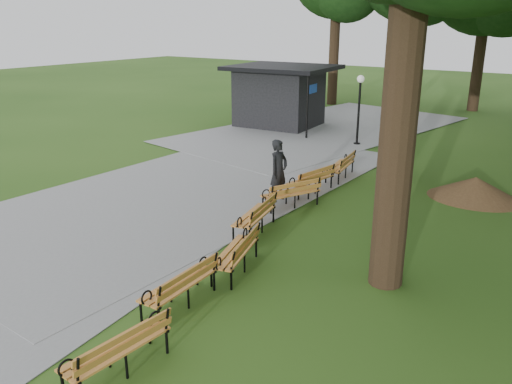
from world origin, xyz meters
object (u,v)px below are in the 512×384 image
Objects in this scene: bench_1 at (179,285)px; bench_5 at (310,180)px; kiosk at (279,96)px; bench_4 at (291,193)px; person at (279,171)px; lamp_post at (360,95)px; dirt_mound at (475,188)px; bench_0 at (116,349)px; bench_2 at (235,253)px; bench_3 at (254,216)px; bench_6 at (340,166)px.

bench_1 and bench_5 have the same top height.
bench_4 is (6.88, -10.32, -1.11)m from kiosk.
person is 1.39m from bench_5.
bench_1 is 7.55m from bench_5.
lamp_post is 1.29× the size of dirt_mound.
bench_0 is (-2.61, -11.93, 0.09)m from dirt_mound.
lamp_post is 8.90m from bench_4.
bench_1 is (-0.59, 2.06, 0.00)m from bench_0.
person is 4.79m from bench_2.
bench_1 is at bearing 1.48° from bench_3.
bench_5 is 1.00× the size of bench_6.
bench_6 is at bearing -171.42° from bench_5.
bench_1 and bench_2 have the same top height.
bench_6 is (1.61, -5.06, -1.75)m from lamp_post.
bench_3 is 1.00× the size of bench_5.
kiosk reaches higher than bench_4.
person is 0.63× the size of lamp_post.
bench_0 is 1.00× the size of bench_1.
kiosk is 2.60× the size of bench_2.
bench_1 is at bearing -1.28° from bench_6.
bench_4 is (-4.27, -3.91, 0.09)m from dirt_mound.
person is 1.00× the size of bench_5.
bench_2 is (2.80, -12.74, -1.75)m from lamp_post.
bench_1 is 1.00× the size of bench_2.
bench_6 is at bearing -72.38° from lamp_post.
person reaches higher than bench_0.
lamp_post is at bearing 142.18° from dirt_mound.
bench_3 is at bearing -172.43° from bench_2.
person reaches higher than bench_1.
person is at bearing -143.20° from dirt_mound.
person is 11.87m from kiosk.
bench_1 is at bearing -159.11° from person.
kiosk is at bearing -132.38° from bench_5.
person is at bearing -174.12° from bench_3.
lamp_post is 1.59× the size of bench_5.
person reaches higher than bench_6.
kiosk is at bearing 150.11° from dirt_mound.
bench_6 is at bearing -2.66° from person.
bench_6 is at bearing -174.62° from dirt_mound.
bench_1 is (7.96, -16.28, -1.11)m from kiosk.
bench_0 is 1.00× the size of bench_5.
bench_4 is at bearing -164.02° from bench_0.
bench_0 is at bearing 13.72° from bench_1.
bench_0 is at bearing 36.22° from bench_4.
bench_0 and bench_3 have the same top height.
bench_2 is (1.68, -4.46, -0.51)m from person.
bench_3 is 1.00× the size of bench_6.
bench_3 is (-1.50, 5.90, 0.00)m from bench_0.
dirt_mound is at bearing -34.19° from kiosk.
dirt_mound is 1.24× the size of bench_6.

